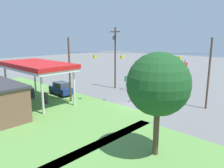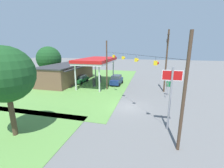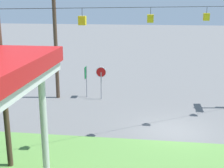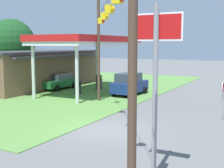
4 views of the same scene
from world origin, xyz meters
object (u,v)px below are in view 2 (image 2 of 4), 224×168
utility_pole_main (166,58)px  tree_behind_station (49,59)px  fuel_pump_near (94,83)px  car_at_pumps_rear (81,79)px  route_sign (168,86)px  tree_west_verge (5,75)px  gas_station_canopy (97,61)px  gas_station_store (68,73)px  car_at_pumps_front (117,80)px  fuel_pump_far (100,79)px  stop_sign_overhead (171,88)px  stop_sign_roadside (167,87)px

utility_pole_main → tree_behind_station: (5.82, 27.24, -0.95)m
fuel_pump_near → car_at_pumps_rear: bearing=58.7°
route_sign → tree_west_verge: bearing=136.1°
gas_station_canopy → gas_station_store: (0.99, 7.41, -2.99)m
tree_behind_station → tree_west_verge: size_ratio=1.00×
car_at_pumps_front → tree_behind_station: bearing=83.5°
gas_station_store → fuel_pump_far: size_ratio=9.82×
fuel_pump_near → tree_behind_station: bearing=68.8°
fuel_pump_near → route_sign: route_sign is taller
car_at_pumps_front → tree_west_verge: size_ratio=0.55×
fuel_pump_near → stop_sign_overhead: bearing=-137.0°
tree_west_verge → tree_behind_station: bearing=29.1°
fuel_pump_far → car_at_pumps_rear: size_ratio=0.34×
stop_sign_roadside → stop_sign_overhead: 9.98m
fuel_pump_near → tree_west_verge: bearing=177.0°
fuel_pump_near → stop_sign_roadside: bearing=-106.0°
gas_station_store → car_at_pumps_front: (-0.38, -11.50, -0.97)m
stop_sign_overhead → tree_behind_station: size_ratio=0.77×
fuel_pump_near → car_at_pumps_rear: (2.49, 4.10, 0.10)m
car_at_pumps_front → gas_station_store: bearing=90.7°
utility_pole_main → tree_behind_station: utility_pole_main is taller
gas_station_store → stop_sign_overhead: 25.96m
gas_station_canopy → utility_pole_main: size_ratio=1.13×
route_sign → tree_behind_station: bearing=73.9°
stop_sign_overhead → tree_behind_station: (18.90, 26.49, 0.76)m
car_at_pumps_front → stop_sign_overhead: 18.40m
utility_pole_main → tree_behind_station: bearing=77.9°
fuel_pump_far → route_sign: route_sign is taller
gas_station_store → stop_sign_overhead: stop_sign_overhead is taller
fuel_pump_near → car_at_pumps_rear: 4.80m
fuel_pump_near → stop_sign_roadside: 13.97m
gas_station_canopy → fuel_pump_near: size_ratio=7.52×
fuel_pump_near → gas_station_store: bearing=68.7°
gas_station_store → tree_west_verge: bearing=-162.7°
gas_station_canopy → fuel_pump_near: bearing=-180.0°
stop_sign_roadside → route_sign: bearing=163.2°
stop_sign_roadside → stop_sign_overhead: (-9.66, 0.78, 2.37)m
gas_station_canopy → fuel_pump_near: (-1.90, -0.00, -4.25)m
tree_west_verge → utility_pole_main: bearing=-39.3°
car_at_pumps_rear → tree_behind_station: 11.00m
gas_station_canopy → stop_sign_roadside: (-5.74, -13.39, -3.19)m
gas_station_store → route_sign: size_ratio=6.51×
stop_sign_roadside → fuel_pump_near: bearing=-106.0°
car_at_pumps_rear → stop_sign_roadside: stop_sign_roadside is taller
fuel_pump_near → tree_west_verge: 18.55m
fuel_pump_near → utility_pole_main: utility_pole_main is taller
gas_station_canopy → route_sign: gas_station_canopy is taller
fuel_pump_near → car_at_pumps_front: bearing=-58.5°
fuel_pump_near → car_at_pumps_front: 4.81m
gas_station_canopy → car_at_pumps_front: (0.61, -4.09, -3.96)m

